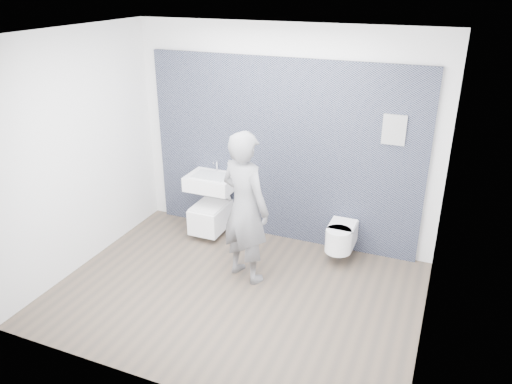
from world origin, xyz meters
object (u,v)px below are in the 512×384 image
at_px(washbasin, 211,182).
at_px(visitor, 245,208).
at_px(toilet_rounded, 340,237).
at_px(toilet_square, 211,215).

relative_size(washbasin, visitor, 0.35).
height_order(washbasin, visitor, visitor).
bearing_deg(toilet_rounded, washbasin, 178.70).
height_order(toilet_rounded, visitor, visitor).
bearing_deg(washbasin, toilet_square, -90.00).
bearing_deg(visitor, toilet_rounded, -118.86).
bearing_deg(toilet_rounded, toilet_square, -179.59).
bearing_deg(toilet_square, toilet_rounded, 0.41).
height_order(toilet_square, toilet_rounded, toilet_square).
distance_m(toilet_square, visitor, 1.31).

